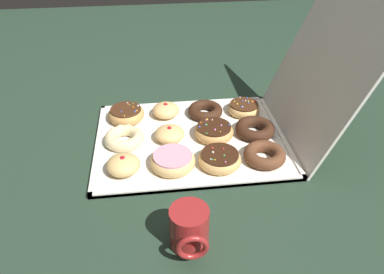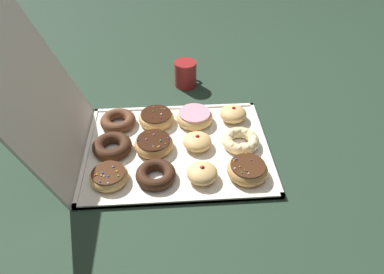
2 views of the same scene
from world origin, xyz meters
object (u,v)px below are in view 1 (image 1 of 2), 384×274
(jelly_filled_donut_3, at_px, (166,110))
(sprinkle_donut_8, at_px, (220,159))
(jelly_filled_donut_2, at_px, (123,165))
(chocolate_cake_ring_donut_6, at_px, (205,111))
(coffee_mug, at_px, (189,228))
(sprinkle_donut_0, at_px, (126,114))
(pink_frosted_donut_5, at_px, (173,161))
(donut_box, at_px, (191,139))
(cruller_donut_1, at_px, (124,137))
(jelly_filled_donut_4, at_px, (170,134))
(sprinkle_donut_9, at_px, (244,108))
(chocolate_cake_ring_donut_10, at_px, (255,129))
(chocolate_cake_ring_donut_11, at_px, (265,155))
(sprinkle_donut_7, at_px, (214,132))

(jelly_filled_donut_3, relative_size, sprinkle_donut_8, 0.74)
(jelly_filled_donut_2, distance_m, chocolate_cake_ring_donut_6, 0.37)
(jelly_filled_donut_3, height_order, coffee_mug, coffee_mug)
(sprinkle_donut_0, xyz_separation_m, pink_frosted_donut_5, (0.26, 0.13, -0.00))
(donut_box, xyz_separation_m, sprinkle_donut_0, (-0.13, -0.20, 0.03))
(jelly_filled_donut_2, distance_m, jelly_filled_donut_3, 0.30)
(cruller_donut_1, height_order, chocolate_cake_ring_donut_6, cruller_donut_1)
(pink_frosted_donut_5, bearing_deg, chocolate_cake_ring_donut_6, 153.32)
(jelly_filled_donut_4, bearing_deg, sprinkle_donut_9, 116.68)
(sprinkle_donut_0, xyz_separation_m, sprinkle_donut_8, (0.26, 0.26, -0.00))
(sprinkle_donut_9, height_order, chocolate_cake_ring_donut_10, sprinkle_donut_9)
(donut_box, height_order, chocolate_cake_ring_donut_11, chocolate_cake_ring_donut_11)
(jelly_filled_donut_4, distance_m, chocolate_cake_ring_donut_6, 0.18)
(sprinkle_donut_8, height_order, chocolate_cake_ring_donut_10, sprinkle_donut_8)
(donut_box, relative_size, chocolate_cake_ring_donut_6, 4.98)
(jelly_filled_donut_4, relative_size, chocolate_cake_ring_donut_11, 0.76)
(sprinkle_donut_7, height_order, chocolate_cake_ring_donut_11, sprinkle_donut_7)
(jelly_filled_donut_2, bearing_deg, cruller_donut_1, -178.97)
(pink_frosted_donut_5, bearing_deg, chocolate_cake_ring_donut_11, 89.77)
(donut_box, xyz_separation_m, pink_frosted_donut_5, (0.13, -0.06, 0.03))
(sprinkle_donut_8, bearing_deg, jelly_filled_donut_4, -135.53)
(donut_box, distance_m, chocolate_cake_ring_donut_11, 0.23)
(jelly_filled_donut_2, relative_size, sprinkle_donut_9, 0.84)
(cruller_donut_1, height_order, jelly_filled_donut_3, jelly_filled_donut_3)
(pink_frosted_donut_5, xyz_separation_m, coffee_mug, (0.26, 0.02, 0.02))
(sprinkle_donut_7, distance_m, chocolate_cake_ring_donut_10, 0.13)
(sprinkle_donut_7, bearing_deg, sprinkle_donut_0, -116.79)
(jelly_filled_donut_4, bearing_deg, jelly_filled_donut_3, -178.81)
(jelly_filled_donut_2, bearing_deg, jelly_filled_donut_3, 154.18)
(jelly_filled_donut_3, relative_size, coffee_mug, 0.83)
(jelly_filled_donut_2, height_order, chocolate_cake_ring_donut_10, jelly_filled_donut_2)
(donut_box, bearing_deg, chocolate_cake_ring_donut_11, 56.28)
(sprinkle_donut_8, bearing_deg, jelly_filled_donut_3, -154.10)
(coffee_mug, bearing_deg, pink_frosted_donut_5, -176.44)
(sprinkle_donut_7, bearing_deg, jelly_filled_donut_2, -64.37)
(donut_box, height_order, sprinkle_donut_9, sprinkle_donut_9)
(sprinkle_donut_7, height_order, sprinkle_donut_9, sprinkle_donut_7)
(cruller_donut_1, bearing_deg, chocolate_cake_ring_donut_10, 89.29)
(jelly_filled_donut_4, height_order, coffee_mug, coffee_mug)
(sprinkle_donut_7, bearing_deg, jelly_filled_donut_3, -135.57)
(jelly_filled_donut_4, relative_size, chocolate_cake_ring_donut_6, 0.78)
(donut_box, distance_m, jelly_filled_donut_4, 0.07)
(sprinkle_donut_0, height_order, jelly_filled_donut_2, jelly_filled_donut_2)
(cruller_donut_1, distance_m, chocolate_cake_ring_donut_10, 0.40)
(jelly_filled_donut_4, distance_m, sprinkle_donut_8, 0.18)
(jelly_filled_donut_3, bearing_deg, sprinkle_donut_8, 25.90)
(jelly_filled_donut_2, xyz_separation_m, pink_frosted_donut_5, (-0.00, 0.13, -0.00))
(chocolate_cake_ring_donut_6, height_order, coffee_mug, coffee_mug)
(cruller_donut_1, bearing_deg, sprinkle_donut_8, 62.37)
(jelly_filled_donut_4, distance_m, chocolate_cake_ring_donut_11, 0.28)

